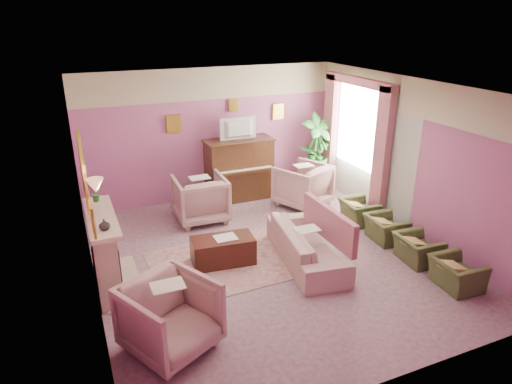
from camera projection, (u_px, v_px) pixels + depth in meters
name	position (u px, v px, depth m)	size (l,w,h in m)	color
floor	(270.00, 258.00, 7.63)	(5.50, 6.00, 0.01)	gray
ceiling	(272.00, 88.00, 6.60)	(5.50, 6.00, 0.01)	beige
wall_back	(211.00, 135.00, 9.68)	(5.50, 0.02, 2.80)	#8D5184
wall_front	(398.00, 273.00, 4.55)	(5.50, 0.02, 2.80)	#8D5184
wall_left	(85.00, 207.00, 6.10)	(0.02, 6.00, 2.80)	#8D5184
wall_right	(411.00, 158.00, 8.12)	(0.02, 6.00, 2.80)	#8D5184
picture_rail_band	(210.00, 84.00, 9.27)	(5.50, 0.01, 0.65)	beige
stripe_panel	(365.00, 156.00, 9.35)	(0.01, 3.00, 2.15)	#B3BAA8
fireplace_surround	(103.00, 253.00, 6.64)	(0.30, 1.40, 1.10)	#C3AB92
fireplace_inset	(112.00, 261.00, 6.74)	(0.18, 0.72, 0.68)	black
fire_ember	(116.00, 271.00, 6.82)	(0.06, 0.54, 0.10)	red
mantel_shelf	(101.00, 218.00, 6.45)	(0.40, 1.55, 0.07)	#C3AB92
hearth	(122.00, 282.00, 6.92)	(0.55, 1.50, 0.02)	#C3AB92
mirror_frame	(84.00, 174.00, 6.15)	(0.04, 0.72, 1.20)	gold
mirror_glass	(86.00, 173.00, 6.15)	(0.01, 0.60, 1.06)	silver
sconce_shade	(95.00, 186.00, 5.21)	(0.20, 0.20, 0.16)	#E5966D
piano	(239.00, 170.00, 9.86)	(1.40, 0.60, 1.30)	#3A2112
piano_keyshelf	(245.00, 172.00, 9.54)	(1.30, 0.12, 0.06)	#3A2112
piano_keys	(245.00, 170.00, 9.52)	(1.20, 0.08, 0.02)	white
piano_top	(239.00, 140.00, 9.62)	(1.45, 0.65, 0.04)	#3A2112
television	(239.00, 127.00, 9.47)	(0.80, 0.12, 0.48)	black
print_back_left	(174.00, 124.00, 9.23)	(0.30, 0.03, 0.38)	gold
print_back_right	(278.00, 112.00, 10.07)	(0.26, 0.03, 0.34)	gold
print_back_mid	(233.00, 105.00, 9.60)	(0.22, 0.03, 0.26)	gold
print_left_wall	(93.00, 219.00, 4.97)	(0.03, 0.28, 0.36)	gold
window_blind	(359.00, 124.00, 9.32)	(0.03, 1.40, 1.80)	beige
curtain_left	(382.00, 155.00, 8.65)	(0.16, 0.34, 2.60)	#9E5562
curtain_right	(330.00, 133.00, 10.22)	(0.16, 0.34, 2.60)	#9E5562
pelmet	(359.00, 81.00, 8.97)	(0.16, 2.20, 0.16)	#9E5562
mantel_plant	(96.00, 193.00, 6.86)	(0.16, 0.16, 0.28)	#317F32
mantel_vase	(104.00, 225.00, 5.98)	(0.16, 0.16, 0.16)	beige
area_rug	(230.00, 262.00, 7.49)	(2.50, 1.80, 0.01)	#A4736F
coffee_table	(223.00, 251.00, 7.39)	(1.00, 0.50, 0.45)	#3A1710
table_paper	(225.00, 237.00, 7.33)	(0.35, 0.28, 0.01)	silver
sofa	(307.00, 238.00, 7.40)	(0.67, 2.01, 0.81)	#BF968F
sofa_throw	(329.00, 223.00, 7.48)	(0.10, 1.52, 0.56)	#9E5562
floral_armchair_left	(200.00, 196.00, 8.85)	(0.95, 0.95, 1.00)	#BF968F
floral_armchair_right	(303.00, 183.00, 9.54)	(0.95, 0.95, 1.00)	#BF968F
floral_armchair_front	(170.00, 313.00, 5.41)	(0.95, 0.95, 1.00)	#BF968F
olive_chair_a	(457.00, 269.00, 6.72)	(0.49, 0.69, 0.60)	#455129
olive_chair_b	(418.00, 245.00, 7.42)	(0.49, 0.69, 0.60)	#455129
olive_chair_c	(386.00, 225.00, 8.12)	(0.49, 0.69, 0.60)	#455129
olive_chair_d	(359.00, 208.00, 8.82)	(0.49, 0.69, 0.60)	#455129
side_table	(312.00, 175.00, 10.48)	(0.52, 0.52, 0.70)	white
side_plant_big	(313.00, 153.00, 10.29)	(0.30, 0.30, 0.34)	#317F32
side_plant_small	(320.00, 155.00, 10.26)	(0.16, 0.16, 0.28)	#317F32
palm_pot	(315.00, 183.00, 10.51)	(0.34, 0.34, 0.34)	brown
palm_plant	(317.00, 145.00, 10.18)	(0.76, 0.76, 1.44)	#317F32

